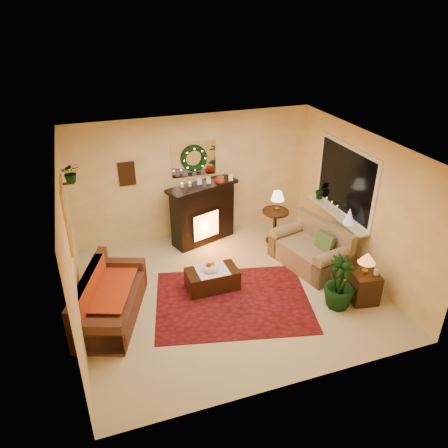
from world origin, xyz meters
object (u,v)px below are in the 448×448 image
object	(u,v)px
sofa	(110,295)
fireplace	(203,217)
end_table_square	(364,287)
side_table_round	(275,228)
loveseat	(310,246)
coffee_table	(212,278)

from	to	relation	value
sofa	fireplace	bearing A→B (deg)	62.80
sofa	end_table_square	size ratio (longest dim) A/B	3.37
fireplace	end_table_square	world-z (taller)	fireplace
sofa	side_table_round	distance (m)	3.76
fireplace	loveseat	size ratio (longest dim) A/B	0.90
fireplace	end_table_square	bearing A→B (deg)	-74.57
loveseat	side_table_round	distance (m)	1.09
loveseat	end_table_square	xyz separation A→B (m)	(0.33, -1.28, -0.15)
sofa	coffee_table	xyz separation A→B (m)	(1.76, 0.20, -0.22)
end_table_square	coffee_table	world-z (taller)	end_table_square
fireplace	side_table_round	xyz separation A→B (m)	(1.40, -0.54, -0.23)
side_table_round	coffee_table	bearing A→B (deg)	-146.09
loveseat	fireplace	bearing A→B (deg)	121.99
sofa	fireplace	xyz separation A→B (m)	(2.10, 1.92, 0.12)
loveseat	end_table_square	world-z (taller)	loveseat
side_table_round	end_table_square	world-z (taller)	side_table_round
fireplace	coffee_table	distance (m)	1.78
sofa	coffee_table	distance (m)	1.78
fireplace	end_table_square	xyz separation A→B (m)	(1.97, -2.88, -0.28)
sofa	fireplace	size ratio (longest dim) A/B	1.37
sofa	coffee_table	bearing A→B (deg)	27.03
sofa	loveseat	xyz separation A→B (m)	(3.74, 0.32, -0.01)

